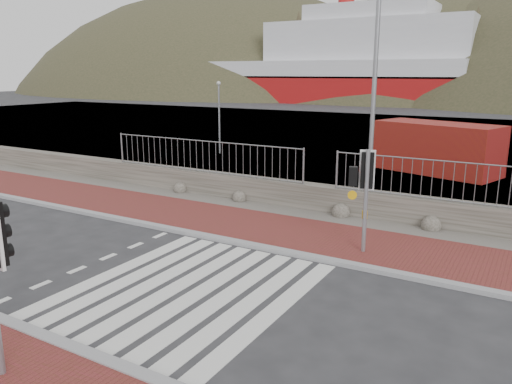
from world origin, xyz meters
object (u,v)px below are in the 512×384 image
Objects in this scene: ferry at (328,67)px; streetlight at (380,65)px; shipping_container at (437,148)px; traffic_signal_far at (365,180)px.

ferry is 5.80× the size of streetlight.
streetlight is at bearing -66.33° from ferry.
shipping_container is at bearing -62.64° from ferry.
ferry is 69.53m from traffic_signal_far.
shipping_container is (-0.53, 12.35, -0.83)m from traffic_signal_far.
traffic_signal_far is 12.39m from shipping_container.
streetlight is 1.55× the size of shipping_container.
streetlight is (26.19, -59.75, -0.51)m from ferry.
ferry is 58.19m from shipping_container.
ferry reaches higher than traffic_signal_far.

